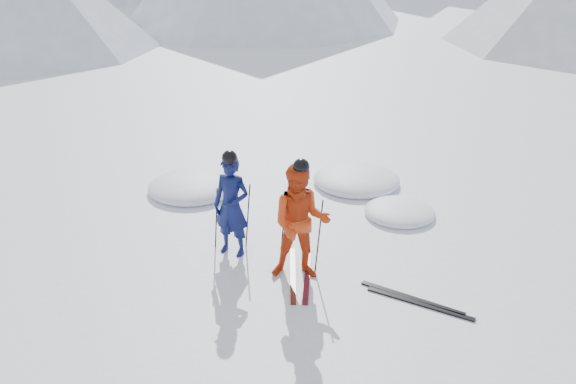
{
  "coord_description": "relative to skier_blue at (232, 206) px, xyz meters",
  "views": [
    {
      "loc": [
        -1.3,
        -9.08,
        5.46
      ],
      "look_at": [
        -1.63,
        0.5,
        1.1
      ],
      "focal_mm": 38.0,
      "sensor_mm": 36.0,
      "label": 1
    }
  ],
  "objects": [
    {
      "name": "pole_red_right",
      "position": [
        1.5,
        -0.58,
        -0.25
      ],
      "size": [
        0.13,
        0.09,
        1.31
      ],
      "primitive_type": "cylinder",
      "rotation": [
        -0.05,
        0.08,
        0.0
      ],
      "color": "black",
      "rests_on": "ground"
    },
    {
      "name": "ski_worn_left",
      "position": [
        1.08,
        -0.73,
        -0.9
      ],
      "size": [
        0.15,
        1.7,
        0.03
      ],
      "primitive_type": "cube",
      "rotation": [
        0.0,
        0.0,
        0.03
      ],
      "color": "black",
      "rests_on": "ground"
    },
    {
      "name": "ground",
      "position": [
        2.59,
        -0.29,
        -0.91
      ],
      "size": [
        160.0,
        160.0,
        0.0
      ],
      "primitive_type": "plane",
      "color": "white",
      "rests_on": "ground"
    },
    {
      "name": "pole_blue_right",
      "position": [
        0.25,
        0.25,
        -0.3
      ],
      "size": [
        0.12,
        0.07,
        1.21
      ],
      "primitive_type": "cylinder",
      "rotation": [
        -0.04,
        0.08,
        0.0
      ],
      "color": "black",
      "rests_on": "ground"
    },
    {
      "name": "pole_blue_left",
      "position": [
        -0.3,
        0.15,
        -0.3
      ],
      "size": [
        0.12,
        0.09,
        1.21
      ],
      "primitive_type": "cylinder",
      "rotation": [
        0.05,
        0.08,
        0.0
      ],
      "color": "black",
      "rests_on": "ground"
    },
    {
      "name": "skier_red",
      "position": [
        1.2,
        -0.73,
        0.08
      ],
      "size": [
        0.96,
        0.75,
        1.98
      ],
      "primitive_type": "imported",
      "rotation": [
        0.0,
        0.0,
        -0.0
      ],
      "color": "red",
      "rests_on": "ground"
    },
    {
      "name": "snow_lumps",
      "position": [
        0.99,
        2.69,
        -0.91
      ],
      "size": [
        6.03,
        3.22,
        0.43
      ],
      "color": "white",
      "rests_on": "ground"
    },
    {
      "name": "skier_blue",
      "position": [
        0.0,
        0.0,
        0.0
      ],
      "size": [
        0.78,
        0.65,
        1.82
      ],
      "primitive_type": "imported",
      "rotation": [
        0.0,
        0.0,
        -0.38
      ],
      "color": "#0C144A",
      "rests_on": "ground"
    },
    {
      "name": "ski_loose_b",
      "position": [
        3.05,
        -1.5,
        -0.9
      ],
      "size": [
        1.55,
        0.87,
        0.03
      ],
      "primitive_type": "cube",
      "rotation": [
        0.0,
        0.0,
        1.09
      ],
      "color": "black",
      "rests_on": "ground"
    },
    {
      "name": "ski_loose_a",
      "position": [
        2.95,
        -1.35,
        -0.9
      ],
      "size": [
        1.52,
        0.92,
        0.03
      ],
      "primitive_type": "cube",
      "rotation": [
        0.0,
        0.0,
        1.05
      ],
      "color": "black",
      "rests_on": "ground"
    },
    {
      "name": "ski_worn_right",
      "position": [
        1.32,
        -0.73,
        -0.9
      ],
      "size": [
        0.15,
        1.7,
        0.03
      ],
      "primitive_type": "cube",
      "rotation": [
        0.0,
        0.0,
        -0.04
      ],
      "color": "black",
      "rests_on": "ground"
    },
    {
      "name": "pole_red_left",
      "position": [
        0.9,
        -0.48,
        -0.25
      ],
      "size": [
        0.13,
        0.1,
        1.31
      ],
      "primitive_type": "cylinder",
      "rotation": [
        0.06,
        0.08,
        0.0
      ],
      "color": "black",
      "rests_on": "ground"
    }
  ]
}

